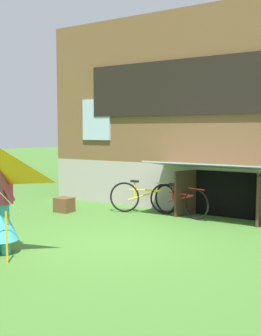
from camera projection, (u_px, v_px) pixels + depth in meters
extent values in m
plane|color=#3D6B28|center=(119.00, 241.00, 7.28)|extent=(60.00, 60.00, 0.00)
cube|color=#9E998E|center=(222.00, 178.00, 11.89)|extent=(8.23, 5.02, 1.16)
cube|color=brown|center=(224.00, 95.00, 11.66)|extent=(8.23, 5.02, 3.69)
cube|color=black|center=(188.00, 87.00, 9.51)|extent=(5.48, 0.08, 1.31)
cube|color=#9EB7C6|center=(188.00, 87.00, 9.52)|extent=(5.32, 0.04, 1.19)
cube|color=#9EB7C6|center=(96.00, 120.00, 11.00)|extent=(0.90, 0.06, 1.10)
cube|color=black|center=(225.00, 194.00, 9.26)|extent=(1.40, 0.03, 1.05)
cube|color=#3D2B1E|center=(186.00, 193.00, 9.47)|extent=(0.30, 0.68, 1.05)
cube|color=#3D2B1E|center=(260.00, 199.00, 8.57)|extent=(0.15, 0.70, 1.05)
cube|color=gray|center=(218.00, 166.00, 8.74)|extent=(3.16, 1.09, 0.18)
cylinder|color=teal|center=(5.00, 229.00, 6.47)|extent=(0.14, 0.14, 0.82)
cone|color=teal|center=(2.00, 221.00, 6.50)|extent=(0.52, 0.52, 0.61)
cube|color=#993847|center=(1.00, 186.00, 6.45)|extent=(0.34, 0.20, 0.58)
cylinder|color=#993847|center=(5.00, 186.00, 6.25)|extent=(0.17, 0.33, 0.54)
sphere|color=#D8AD8E|center=(0.00, 161.00, 6.41)|extent=(0.22, 0.22, 0.22)
cylinder|color=beige|center=(4.00, 196.00, 6.06)|extent=(0.01, 0.62, 0.61)
cylinder|color=orange|center=(7.00, 238.00, 6.02)|extent=(0.03, 0.03, 0.79)
torus|color=black|center=(196.00, 204.00, 9.00)|extent=(0.68, 0.24, 0.69)
torus|color=black|center=(166.00, 199.00, 9.71)|extent=(0.68, 0.24, 0.69)
cylinder|color=red|center=(180.00, 194.00, 9.34)|extent=(0.69, 0.24, 0.04)
cylinder|color=red|center=(180.00, 199.00, 9.35)|extent=(0.75, 0.26, 0.28)
cylinder|color=red|center=(173.00, 193.00, 9.51)|extent=(0.04, 0.04, 0.39)
cube|color=black|center=(173.00, 184.00, 9.49)|extent=(0.20, 0.08, 0.05)
cylinder|color=red|center=(197.00, 189.00, 8.97)|extent=(0.43, 0.15, 0.03)
torus|color=black|center=(165.00, 199.00, 9.62)|extent=(0.71, 0.29, 0.73)
torus|color=black|center=(125.00, 197.00, 9.83)|extent=(0.71, 0.29, 0.73)
cylinder|color=gold|center=(145.00, 190.00, 9.71)|extent=(0.72, 0.29, 0.04)
cylinder|color=gold|center=(145.00, 195.00, 9.72)|extent=(0.78, 0.31, 0.30)
cylinder|color=gold|center=(135.00, 190.00, 9.76)|extent=(0.04, 0.04, 0.41)
cube|color=black|center=(135.00, 181.00, 9.74)|extent=(0.20, 0.08, 0.05)
cylinder|color=gold|center=(166.00, 184.00, 9.59)|extent=(0.42, 0.17, 0.03)
cube|color=brown|center=(64.00, 205.00, 9.87)|extent=(0.42, 0.35, 0.35)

